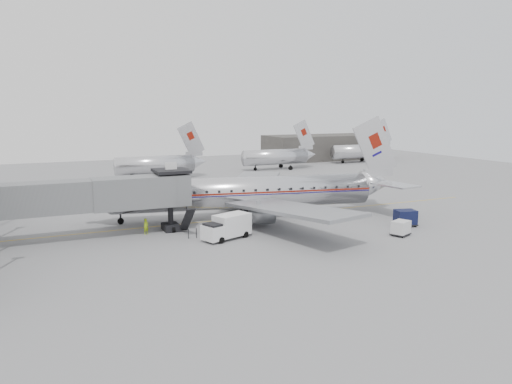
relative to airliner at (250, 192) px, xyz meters
The scene contains 12 objects.
ground 6.62m from the airliner, 97.06° to the right, with size 160.00×160.00×0.00m, color slate.
hangar 69.92m from the airliner, 50.72° to the left, with size 30.00×12.00×6.00m, color #393634.
apron_line 3.73m from the airliner, ahead, with size 0.15×60.00×0.01m, color gold.
jet_bridge 17.57m from the airliner, behind, with size 21.00×6.20×7.10m.
distant_aircraft_near 36.21m from the airliner, 93.99° to the left, with size 16.39×3.20×10.26m.
distant_aircraft_mid 46.48m from the airliner, 59.66° to the left, with size 16.39×3.20×10.26m.
distant_aircraft_far 64.81m from the airliner, 42.90° to the left, with size 16.39×3.20×10.26m.
airliner is the anchor object (origin of this frame).
service_van 10.02m from the airliner, 126.86° to the right, with size 5.38×3.56×2.36m.
baggage_cart_navy 17.47m from the airliner, 38.59° to the right, with size 2.59×2.20×1.76m.
baggage_cart_white 17.45m from the airliner, 53.14° to the right, with size 2.32×2.09×1.49m.
ramp_worker 13.22m from the airliner, 167.25° to the right, with size 0.60×0.39×1.64m, color #96BC16.
Camera 1 is at (-22.10, -46.16, 12.60)m, focal length 35.00 mm.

